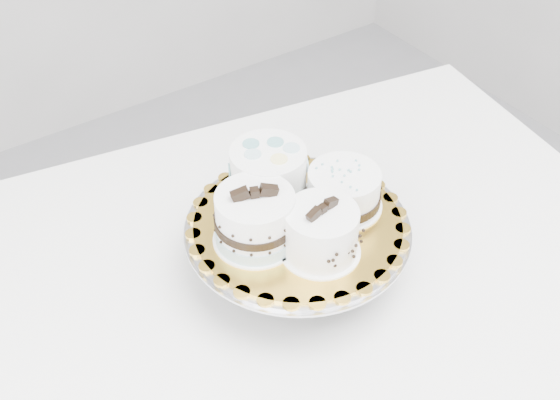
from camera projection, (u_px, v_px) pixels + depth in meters
table at (267, 314)px, 1.10m from camera, size 1.35×1.01×0.75m
cake_stand at (297, 238)px, 1.03m from camera, size 0.33×0.33×0.09m
cake_board at (298, 223)px, 1.01m from camera, size 0.40×0.40×0.00m
cake_swirl at (321, 233)px, 0.94m from camera, size 0.12×0.12×0.09m
cake_banded at (255, 220)px, 0.96m from camera, size 0.14×0.14×0.10m
cake_dots at (268, 173)px, 1.03m from camera, size 0.14×0.14×0.08m
cake_ribbon at (344, 190)px, 1.02m from camera, size 0.12×0.12×0.06m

